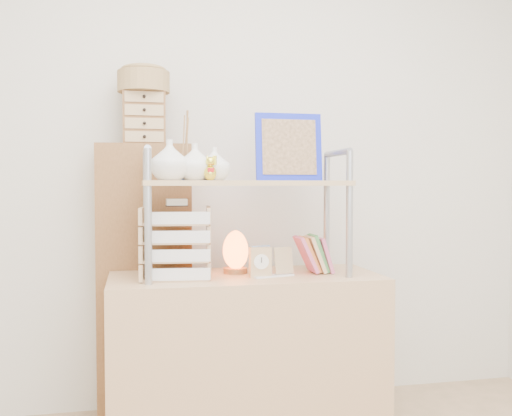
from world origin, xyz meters
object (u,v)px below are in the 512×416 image
at_px(cabinet, 145,282).
at_px(letter_tray, 177,246).
at_px(desk, 246,358).
at_px(salt_lamp, 235,251).

relative_size(cabinet, letter_tray, 3.92).
height_order(desk, cabinet, cabinet).
height_order(letter_tray, salt_lamp, letter_tray).
xyz_separation_m(cabinet, letter_tray, (0.13, -0.38, 0.21)).
xyz_separation_m(letter_tray, salt_lamp, (0.27, 0.08, -0.04)).
height_order(cabinet, letter_tray, cabinet).
relative_size(cabinet, salt_lamp, 6.92).
xyz_separation_m(cabinet, salt_lamp, (0.40, -0.30, 0.17)).
bearing_deg(salt_lamp, cabinet, 143.46).
bearing_deg(cabinet, desk, -37.96).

